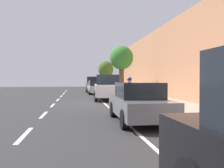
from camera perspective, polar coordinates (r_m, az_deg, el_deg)
name	(u,v)px	position (r m, az deg, el deg)	size (l,w,h in m)	color
ground	(101,102)	(17.63, -2.55, -4.25)	(75.57, 75.57, 0.00)	#2F2F2F
sidewalk	(152,101)	(18.35, 9.08, -3.85)	(3.98, 47.23, 0.13)	tan
curb_edge	(124,101)	(17.85, 2.69, -3.98)	(0.16, 47.23, 0.13)	gray
lane_stripe_centre	(53,105)	(16.12, -13.48, -4.77)	(0.14, 44.20, 0.01)	white
lane_stripe_bike_edge	(103,102)	(17.65, -2.02, -4.24)	(0.12, 47.23, 0.01)	white
building_facade	(181,59)	(19.12, 15.57, 5.63)	(0.50, 47.23, 6.34)	tan
parked_sedan_grey_second	(139,102)	(9.65, 6.15, -4.22)	(1.86, 4.41, 1.52)	slate
parked_suv_white_mid	(107,87)	(19.66, -1.16, -0.70)	(2.20, 4.81, 1.99)	white
parked_sedan_silver_far	(96,87)	(27.60, -3.63, -0.75)	(1.91, 4.44, 1.52)	#B7BABF
parked_suv_tan_farthest	(93,84)	(33.64, -4.34, 0.05)	(2.10, 4.77, 1.99)	tan
bicycle_at_curb	(125,100)	(14.97, 2.94, -3.70)	(1.50, 1.03, 0.80)	black
cyclist_with_backpack	(130,89)	(14.54, 4.11, -1.10)	(0.54, 0.55, 1.77)	#C6B284
street_tree_near_cyclist	(121,59)	(24.07, 2.19, 5.78)	(2.24, 2.24, 4.74)	brown
street_tree_mid_block	(106,70)	(37.22, -1.44, 3.34)	(2.27, 2.27, 4.25)	brown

